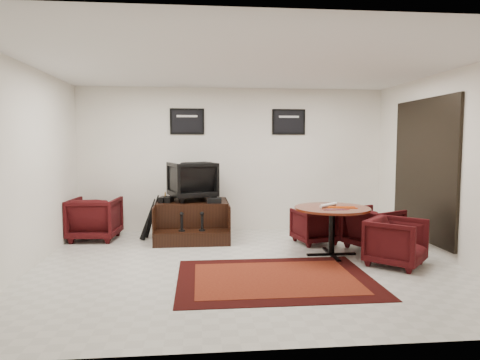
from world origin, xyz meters
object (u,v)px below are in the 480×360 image
at_px(shine_podium, 192,221).
at_px(meeting_table, 332,213).
at_px(table_chair_back, 314,224).
at_px(shine_chair, 192,179).
at_px(armchair_side, 95,216).
at_px(table_chair_corner, 396,240).
at_px(table_chair_window, 374,226).

height_order(shine_podium, meeting_table, meeting_table).
bearing_deg(table_chair_back, shine_chair, -34.47).
bearing_deg(armchair_side, shine_podium, -175.09).
bearing_deg(meeting_table, shine_podium, 145.59).
bearing_deg(meeting_table, shine_chair, 143.16).
xyz_separation_m(armchair_side, table_chair_corner, (4.64, -2.09, -0.05)).
height_order(shine_podium, table_chair_corner, table_chair_corner).
height_order(table_chair_window, table_chair_corner, table_chair_window).
distance_m(shine_podium, table_chair_window, 3.18).
bearing_deg(table_chair_back, meeting_table, 79.47).
distance_m(shine_chair, table_chair_back, 2.37).
xyz_separation_m(shine_podium, table_chair_corner, (2.90, -2.10, 0.06)).
xyz_separation_m(shine_podium, shine_chair, (0.00, 0.14, 0.76)).
xyz_separation_m(meeting_table, table_chair_window, (0.81, 0.34, -0.28)).
relative_size(shine_podium, table_chair_window, 1.77).
distance_m(shine_podium, table_chair_corner, 3.58).
relative_size(shine_podium, armchair_side, 1.59).
xyz_separation_m(shine_podium, meeting_table, (2.16, -1.48, 0.35)).
relative_size(table_chair_window, table_chair_corner, 1.02).
relative_size(armchair_side, table_chair_window, 1.11).
xyz_separation_m(shine_chair, armchair_side, (-1.74, -0.14, -0.65)).
bearing_deg(table_chair_window, armchair_side, 49.54).
distance_m(table_chair_window, table_chair_corner, 0.96).
height_order(shine_chair, table_chair_corner, shine_chair).
height_order(shine_podium, armchair_side, armchair_side).
relative_size(table_chair_back, table_chair_window, 0.88).
distance_m(shine_podium, meeting_table, 2.64).
bearing_deg(shine_podium, meeting_table, -34.41).
bearing_deg(meeting_table, armchair_side, 159.29).
relative_size(shine_chair, table_chair_corner, 1.08).
bearing_deg(shine_chair, meeting_table, 125.00).
height_order(shine_chair, meeting_table, shine_chair).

